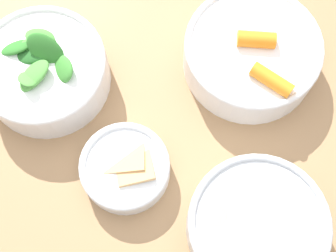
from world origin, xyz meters
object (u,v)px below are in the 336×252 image
Objects in this scene: bowl_greens at (44,70)px; bowl_cookies at (125,167)px; bowl_beans_hotdog at (256,226)px; bowl_carrots at (251,53)px.

bowl_greens is 0.18m from bowl_cookies.
bowl_beans_hotdog reaches higher than bowl_cookies.
bowl_cookies is (-0.09, -0.17, -0.01)m from bowl_beans_hotdog.
bowl_greens is 1.50× the size of bowl_cookies.
bowl_greens is at bearing -87.27° from bowl_carrots.
bowl_beans_hotdog is at bearing -4.11° from bowl_carrots.
bowl_carrots is 1.09× the size of bowl_beans_hotdog.
bowl_carrots is 1.61× the size of bowl_cookies.
bowl_beans_hotdog is (0.24, -0.02, -0.01)m from bowl_carrots.
bowl_cookies is at bearing -49.60° from bowl_carrots.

